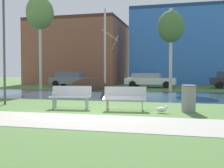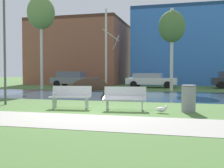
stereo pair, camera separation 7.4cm
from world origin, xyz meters
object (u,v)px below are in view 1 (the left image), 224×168
(trash_bin, at_px, (189,98))
(streetlamp, at_px, (4,29))
(seagull, at_px, (162,109))
(parked_van_nearest_grey, at_px, (72,79))
(bench_left, at_px, (71,96))
(bench_right, at_px, (125,97))
(parked_sedan_second_white, at_px, (150,80))

(trash_bin, height_order, streetlamp, streetlamp)
(seagull, relative_size, parked_van_nearest_grey, 0.10)
(bench_left, height_order, bench_right, same)
(trash_bin, height_order, parked_van_nearest_grey, parked_van_nearest_grey)
(seagull, bearing_deg, bench_left, 172.48)
(streetlamp, relative_size, parked_van_nearest_grey, 1.07)
(bench_right, relative_size, trash_bin, 1.72)
(seagull, distance_m, parked_sedan_second_white, 16.72)
(parked_van_nearest_grey, distance_m, parked_sedan_second_white, 7.66)
(bench_left, height_order, streetlamp, streetlamp)
(trash_bin, bearing_deg, parked_van_nearest_grey, 124.79)
(parked_van_nearest_grey, relative_size, parked_sedan_second_white, 0.98)
(seagull, bearing_deg, bench_right, 161.44)
(bench_left, relative_size, seagull, 3.72)
(bench_left, distance_m, bench_right, 2.19)
(seagull, height_order, parked_van_nearest_grey, parked_van_nearest_grey)
(bench_left, xyz_separation_m, trash_bin, (4.50, 0.07, 0.03))
(bench_left, xyz_separation_m, bench_right, (2.19, 0.00, 0.00))
(streetlamp, bearing_deg, trash_bin, -2.79)
(bench_right, height_order, streetlamp, streetlamp)
(bench_right, bearing_deg, bench_left, 180.00)
(seagull, height_order, parked_sedan_second_white, parked_sedan_second_white)
(parked_van_nearest_grey, xyz_separation_m, parked_sedan_second_white, (7.65, 0.37, -0.06))
(bench_left, height_order, parked_sedan_second_white, parked_sedan_second_white)
(bench_right, bearing_deg, trash_bin, 1.73)
(bench_left, distance_m, parked_van_nearest_grey, 16.95)
(parked_sedan_second_white, bearing_deg, parked_van_nearest_grey, -177.26)
(bench_left, relative_size, streetlamp, 0.34)
(bench_right, xyz_separation_m, trash_bin, (2.32, 0.07, 0.03))
(streetlamp, bearing_deg, seagull, -7.65)
(bench_left, bearing_deg, seagull, -7.52)
(streetlamp, height_order, parked_sedan_second_white, streetlamp)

